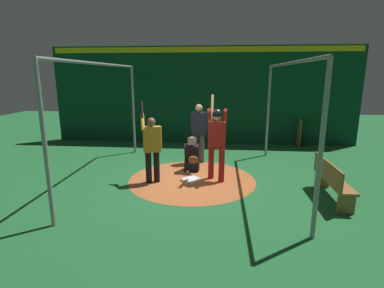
{
  "coord_description": "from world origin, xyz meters",
  "views": [
    {
      "loc": [
        7.24,
        0.68,
        2.65
      ],
      "look_at": [
        0.0,
        0.0,
        0.95
      ],
      "focal_mm": 27.73,
      "sensor_mm": 36.0,
      "label": 1
    }
  ],
  "objects_px": {
    "home_plate": "(192,179)",
    "baseball_0": "(188,172)",
    "bench": "(331,180)",
    "umpire": "(199,130)",
    "catcher": "(192,157)",
    "batter": "(217,137)",
    "bat_rack": "(299,133)",
    "visitor": "(152,145)"
  },
  "relations": [
    {
      "from": "bench",
      "to": "umpire",
      "type": "bearing_deg",
      "value": -129.44
    },
    {
      "from": "batter",
      "to": "catcher",
      "type": "distance_m",
      "value": 1.21
    },
    {
      "from": "visitor",
      "to": "baseball_0",
      "type": "distance_m",
      "value": 1.44
    },
    {
      "from": "catcher",
      "to": "home_plate",
      "type": "bearing_deg",
      "value": 5.28
    },
    {
      "from": "catcher",
      "to": "bench",
      "type": "bearing_deg",
      "value": 62.41
    },
    {
      "from": "batter",
      "to": "bat_rack",
      "type": "bearing_deg",
      "value": 143.13
    },
    {
      "from": "home_plate",
      "to": "bat_rack",
      "type": "xyz_separation_m",
      "value": [
        -4.17,
        3.7,
        0.48
      ]
    },
    {
      "from": "batter",
      "to": "catcher",
      "type": "bearing_deg",
      "value": -135.06
    },
    {
      "from": "baseball_0",
      "to": "catcher",
      "type": "bearing_deg",
      "value": 156.58
    },
    {
      "from": "bat_rack",
      "to": "batter",
      "type": "bearing_deg",
      "value": -36.87
    },
    {
      "from": "umpire",
      "to": "baseball_0",
      "type": "distance_m",
      "value": 1.48
    },
    {
      "from": "home_plate",
      "to": "bench",
      "type": "xyz_separation_m",
      "value": [
        0.93,
        3.12,
        0.43
      ]
    },
    {
      "from": "batter",
      "to": "catcher",
      "type": "xyz_separation_m",
      "value": [
        -0.69,
        -0.68,
        -0.73
      ]
    },
    {
      "from": "home_plate",
      "to": "catcher",
      "type": "height_order",
      "value": "catcher"
    },
    {
      "from": "catcher",
      "to": "bat_rack",
      "type": "distance_m",
      "value": 5.1
    },
    {
      "from": "bat_rack",
      "to": "bench",
      "type": "distance_m",
      "value": 5.13
    },
    {
      "from": "batter",
      "to": "catcher",
      "type": "relative_size",
      "value": 2.18
    },
    {
      "from": "visitor",
      "to": "catcher",
      "type": "bearing_deg",
      "value": 120.84
    },
    {
      "from": "batter",
      "to": "bench",
      "type": "bearing_deg",
      "value": 68.62
    },
    {
      "from": "visitor",
      "to": "bench",
      "type": "height_order",
      "value": "visitor"
    },
    {
      "from": "catcher",
      "to": "umpire",
      "type": "xyz_separation_m",
      "value": [
        -0.85,
        0.12,
        0.63
      ]
    },
    {
      "from": "home_plate",
      "to": "batter",
      "type": "relative_size",
      "value": 0.19
    },
    {
      "from": "baseball_0",
      "to": "bench",
      "type": "bearing_deg",
      "value": 66.46
    },
    {
      "from": "batter",
      "to": "home_plate",
      "type": "bearing_deg",
      "value": -85.27
    },
    {
      "from": "catcher",
      "to": "bench",
      "type": "distance_m",
      "value": 3.59
    },
    {
      "from": "home_plate",
      "to": "baseball_0",
      "type": "height_order",
      "value": "baseball_0"
    },
    {
      "from": "bat_rack",
      "to": "baseball_0",
      "type": "distance_m",
      "value": 5.35
    },
    {
      "from": "visitor",
      "to": "bench",
      "type": "distance_m",
      "value": 4.18
    },
    {
      "from": "baseball_0",
      "to": "home_plate",
      "type": "bearing_deg",
      "value": 18.58
    },
    {
      "from": "home_plate",
      "to": "umpire",
      "type": "distance_m",
      "value": 1.88
    },
    {
      "from": "catcher",
      "to": "baseball_0",
      "type": "height_order",
      "value": "catcher"
    },
    {
      "from": "home_plate",
      "to": "catcher",
      "type": "bearing_deg",
      "value": -174.72
    },
    {
      "from": "bench",
      "to": "visitor",
      "type": "bearing_deg",
      "value": -99.24
    },
    {
      "from": "umpire",
      "to": "baseball_0",
      "type": "height_order",
      "value": "umpire"
    },
    {
      "from": "visitor",
      "to": "bat_rack",
      "type": "xyz_separation_m",
      "value": [
        -4.43,
        4.68,
        -0.46
      ]
    },
    {
      "from": "batter",
      "to": "bat_rack",
      "type": "xyz_separation_m",
      "value": [
        -4.12,
        3.09,
        -0.63
      ]
    },
    {
      "from": "catcher",
      "to": "baseball_0",
      "type": "xyz_separation_m",
      "value": [
        0.23,
        -0.1,
        -0.35
      ]
    },
    {
      "from": "bat_rack",
      "to": "bench",
      "type": "xyz_separation_m",
      "value": [
        5.1,
        -0.59,
        -0.05
      ]
    },
    {
      "from": "home_plate",
      "to": "visitor",
      "type": "relative_size",
      "value": 0.21
    },
    {
      "from": "umpire",
      "to": "bench",
      "type": "relative_size",
      "value": 1.09
    },
    {
      "from": "bat_rack",
      "to": "baseball_0",
      "type": "relative_size",
      "value": 14.2
    },
    {
      "from": "batter",
      "to": "umpire",
      "type": "distance_m",
      "value": 1.64
    }
  ]
}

